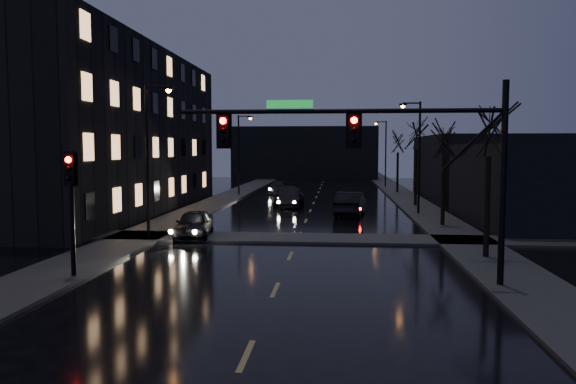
% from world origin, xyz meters
% --- Properties ---
extents(sidewalk_left, '(3.00, 140.00, 0.12)m').
position_xyz_m(sidewalk_left, '(-8.50, 35.00, 0.06)').
color(sidewalk_left, '#2D2D2B').
rests_on(sidewalk_left, ground).
extents(sidewalk_right, '(3.00, 140.00, 0.12)m').
position_xyz_m(sidewalk_right, '(8.50, 35.00, 0.06)').
color(sidewalk_right, '#2D2D2B').
rests_on(sidewalk_right, ground).
extents(sidewalk_cross, '(40.00, 3.00, 0.12)m').
position_xyz_m(sidewalk_cross, '(0.00, 18.50, 0.06)').
color(sidewalk_cross, '#2D2D2B').
rests_on(sidewalk_cross, ground).
extents(apartment_block, '(12.00, 30.00, 12.00)m').
position_xyz_m(apartment_block, '(-16.50, 30.00, 6.00)').
color(apartment_block, black).
rests_on(apartment_block, ground).
extents(commercial_right_near, '(10.00, 14.00, 5.00)m').
position_xyz_m(commercial_right_near, '(15.50, 26.00, 2.50)').
color(commercial_right_near, black).
rests_on(commercial_right_near, ground).
extents(commercial_right_far, '(12.00, 18.00, 6.00)m').
position_xyz_m(commercial_right_far, '(17.00, 48.00, 3.00)').
color(commercial_right_far, black).
rests_on(commercial_right_far, ground).
extents(far_block, '(22.00, 10.00, 8.00)m').
position_xyz_m(far_block, '(-3.00, 78.00, 4.00)').
color(far_block, black).
rests_on(far_block, ground).
extents(signal_mast, '(11.11, 0.41, 7.00)m').
position_xyz_m(signal_mast, '(3.85, 9.00, 4.87)').
color(signal_mast, black).
rests_on(signal_mast, ground).
extents(signal_pole_left, '(0.35, 0.41, 4.53)m').
position_xyz_m(signal_pole_left, '(-7.50, 8.99, 3.01)').
color(signal_pole_left, black).
rests_on(signal_pole_left, ground).
extents(tree_near, '(3.52, 3.52, 8.08)m').
position_xyz_m(tree_near, '(8.40, 14.00, 6.22)').
color(tree_near, black).
rests_on(tree_near, ground).
extents(tree_mid_a, '(3.30, 3.30, 7.58)m').
position_xyz_m(tree_mid_a, '(8.40, 24.00, 5.83)').
color(tree_mid_a, black).
rests_on(tree_mid_a, ground).
extents(tree_mid_b, '(3.74, 3.74, 8.59)m').
position_xyz_m(tree_mid_b, '(8.40, 36.00, 6.61)').
color(tree_mid_b, black).
rests_on(tree_mid_b, ground).
extents(tree_far, '(3.43, 3.43, 7.88)m').
position_xyz_m(tree_far, '(8.40, 50.00, 6.06)').
color(tree_far, black).
rests_on(tree_far, ground).
extents(streetlight_l_near, '(1.53, 0.28, 8.00)m').
position_xyz_m(streetlight_l_near, '(-7.58, 18.00, 4.77)').
color(streetlight_l_near, black).
rests_on(streetlight_l_near, ground).
extents(streetlight_l_far, '(1.53, 0.28, 8.00)m').
position_xyz_m(streetlight_l_far, '(-7.58, 45.00, 4.77)').
color(streetlight_l_far, black).
rests_on(streetlight_l_far, ground).
extents(streetlight_r_mid, '(1.53, 0.28, 8.00)m').
position_xyz_m(streetlight_r_mid, '(7.58, 30.00, 4.77)').
color(streetlight_r_mid, black).
rests_on(streetlight_r_mid, ground).
extents(streetlight_r_far, '(1.53, 0.28, 8.00)m').
position_xyz_m(streetlight_r_far, '(7.58, 58.00, 4.77)').
color(streetlight_r_far, black).
rests_on(streetlight_r_far, ground).
extents(oncoming_car_a, '(2.19, 4.48, 1.47)m').
position_xyz_m(oncoming_car_a, '(-5.50, 18.51, 0.74)').
color(oncoming_car_a, black).
rests_on(oncoming_car_a, ground).
extents(oncoming_car_b, '(1.99, 4.74, 1.52)m').
position_xyz_m(oncoming_car_b, '(-1.80, 34.01, 0.76)').
color(oncoming_car_b, black).
rests_on(oncoming_car_b, ground).
extents(oncoming_car_c, '(3.12, 5.70, 1.51)m').
position_xyz_m(oncoming_car_c, '(-2.11, 36.81, 0.76)').
color(oncoming_car_c, black).
rests_on(oncoming_car_c, ground).
extents(oncoming_car_d, '(1.84, 4.45, 1.29)m').
position_xyz_m(oncoming_car_d, '(-4.11, 47.46, 0.64)').
color(oncoming_car_d, black).
rests_on(oncoming_car_d, ground).
extents(lead_car, '(2.44, 5.26, 1.67)m').
position_xyz_m(lead_car, '(2.96, 29.30, 0.84)').
color(lead_car, black).
rests_on(lead_car, ground).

